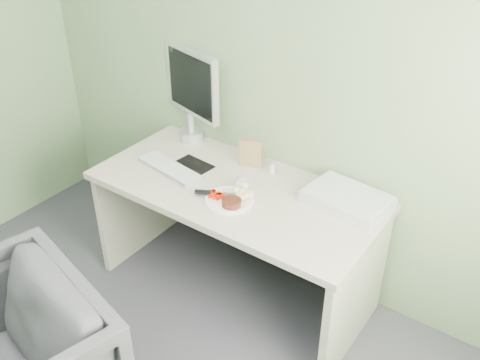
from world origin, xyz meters
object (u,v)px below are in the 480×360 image
Objects in this scene: desk at (235,215)px; plate at (229,200)px; scanner at (347,200)px; monitor at (192,90)px.

plate reaches higher than desk.
scanner is at bearing 19.05° from desk.
monitor is at bearing -179.62° from scanner.
scanner is (0.57, 0.20, 0.22)m from desk.
plate is (0.05, -0.13, 0.19)m from desk.
monitor is (-1.12, 0.12, 0.30)m from scanner.
desk is 0.23m from plate.
scanner reaches higher than desk.
desk is 3.83× the size of scanner.
monitor is at bearing 143.81° from plate.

